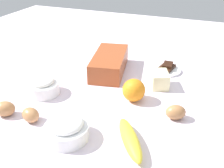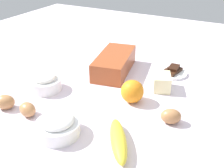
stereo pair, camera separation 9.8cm
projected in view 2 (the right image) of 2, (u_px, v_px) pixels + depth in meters
ground_plane at (112, 95)px, 1.00m from camera, size 2.40×2.40×0.02m
loaf_pan at (114, 63)px, 1.15m from camera, size 0.30×0.18×0.08m
flour_bowl at (45, 82)px, 1.01m from camera, size 0.12×0.12×0.07m
sugar_bowl at (58, 125)px, 0.77m from camera, size 0.13×0.13×0.07m
banana at (118, 140)px, 0.73m from camera, size 0.18×0.14×0.04m
orange_fruit at (132, 91)px, 0.93m from camera, size 0.08×0.08×0.08m
butter_block at (162, 82)px, 1.01m from camera, size 0.11×0.09×0.06m
egg_near_butter at (171, 116)px, 0.82m from camera, size 0.07×0.08×0.05m
egg_beside_bowl at (5, 102)px, 0.90m from camera, size 0.07×0.08×0.05m
egg_loose at (28, 109)px, 0.86m from camera, size 0.06×0.08×0.05m
chocolate_plate at (172, 72)px, 1.14m from camera, size 0.13×0.13×0.03m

